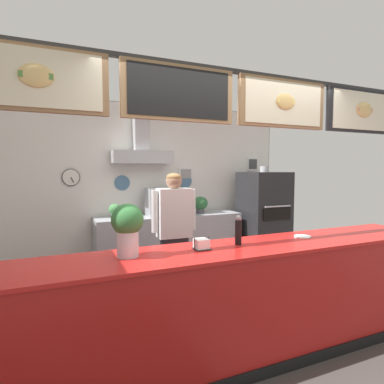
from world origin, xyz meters
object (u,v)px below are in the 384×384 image
pizza_oven (263,219)px  potted_oregano (200,204)px  potted_thyme (115,210)px  basil_vase (127,228)px  condiment_plate (303,237)px  pepper_grinder (238,230)px  espresso_machine (164,202)px  napkin_holder (201,245)px  shop_worker (174,235)px

pizza_oven → potted_oregano: size_ratio=6.13×
potted_thyme → basil_vase: (-0.33, -2.46, 0.18)m
condiment_plate → pepper_grinder: (-0.74, -0.01, 0.12)m
espresso_machine → basil_vase: bearing=-114.3°
potted_oregano → napkin_holder: potted_oregano is taller
pizza_oven → basil_vase: size_ratio=4.23×
potted_oregano → basil_vase: size_ratio=0.69×
pizza_oven → shop_worker: pizza_oven is taller
pizza_oven → napkin_holder: size_ratio=12.68×
pizza_oven → pepper_grinder: bearing=-130.5°
pizza_oven → potted_thyme: 2.54m
espresso_machine → napkin_holder: (-0.49, -2.46, -0.10)m
condiment_plate → pepper_grinder: bearing=-179.6°
shop_worker → potted_thyme: (-0.49, 1.26, 0.18)m
pizza_oven → napkin_holder: 3.14m
napkin_holder → shop_worker: bearing=80.4°
basil_vase → pepper_grinder: (0.98, 0.00, -0.09)m
potted_oregano → napkin_holder: bearing=-114.7°
basil_vase → potted_thyme: bearing=82.4°
shop_worker → espresso_machine: (0.28, 1.24, 0.27)m
potted_oregano → potted_thyme: size_ratio=1.29×
potted_thyme → condiment_plate: (1.40, -2.45, -0.04)m
potted_oregano → basil_vase: (-1.75, -2.45, 0.14)m
espresso_machine → pepper_grinder: size_ratio=2.12×
potted_oregano → potted_thyme: (-1.42, 0.01, -0.03)m
pizza_oven → potted_oregano: (-1.09, 0.27, 0.28)m
basil_vase → napkin_holder: 0.64m
pizza_oven → basil_vase: 3.60m
potted_thyme → potted_oregano: bearing=-0.5°
espresso_machine → napkin_holder: bearing=-101.2°
shop_worker → potted_thyme: shop_worker is taller
pizza_oven → espresso_machine: size_ratio=3.11×
condiment_plate → pepper_grinder: 0.75m
potted_thyme → condiment_plate: size_ratio=1.36×
espresso_machine → potted_thyme: size_ratio=2.53×
shop_worker → condiment_plate: 1.50m
shop_worker → potted_thyme: 1.36m
condiment_plate → napkin_holder: napkin_holder is taller
pizza_oven → condiment_plate: size_ratio=10.70×
pizza_oven → espresso_machine: bearing=171.3°
shop_worker → potted_oregano: 1.57m
condiment_plate → basil_vase: size_ratio=0.40×
shop_worker → potted_oregano: size_ratio=5.79×
shop_worker → condiment_plate: (0.91, -1.19, 0.14)m
espresso_machine → potted_oregano: (0.65, 0.01, -0.06)m
potted_oregano → condiment_plate: size_ratio=1.75×
basil_vase → potted_oregano: bearing=54.5°
pizza_oven → potted_thyme: (-2.51, 0.29, 0.24)m
shop_worker → napkin_holder: size_ratio=11.99×
pizza_oven → basil_vase: pizza_oven is taller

